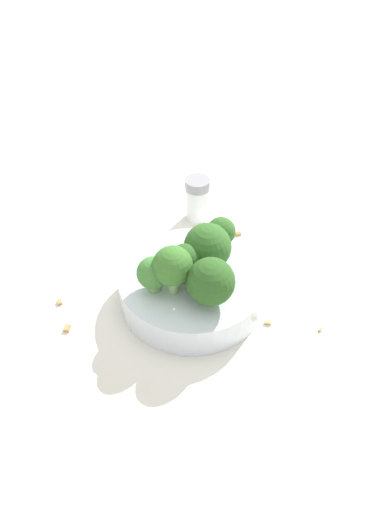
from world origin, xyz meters
name	(u,v)px	position (x,y,z in m)	size (l,w,h in m)	color
ground_plane	(192,298)	(0.00, 0.00, 0.00)	(3.00, 3.00, 0.00)	silver
bowl	(192,287)	(0.00, 0.00, 0.02)	(0.17, 0.17, 0.04)	silver
broccoli_floret_0	(208,247)	(0.01, -0.02, 0.07)	(0.05, 0.05, 0.06)	#84AD66
broccoli_floret_1	(187,263)	(0.00, 0.01, 0.07)	(0.04, 0.04, 0.05)	#84AD66
broccoli_floret_2	(173,267)	(-0.01, 0.03, 0.08)	(0.04, 0.04, 0.06)	#8EB770
broccoli_floret_3	(221,233)	(0.02, -0.05, 0.07)	(0.03, 0.03, 0.05)	#7A9E5B
broccoli_floret_4	(211,282)	(-0.04, 0.00, 0.07)	(0.05, 0.05, 0.06)	#7A9E5B
broccoli_floret_5	(153,273)	(0.00, 0.05, 0.06)	(0.04, 0.04, 0.04)	#84AD66
pepper_shaker	(197,199)	(0.14, -0.08, 0.03)	(0.03, 0.03, 0.06)	silver
almond_crumb_0	(67,327)	(0.02, 0.15, 0.00)	(0.01, 0.01, 0.01)	#AD7F4C
almond_crumb_1	(59,301)	(0.06, 0.14, 0.00)	(0.01, 0.01, 0.01)	#AD7F4C
almond_crumb_2	(268,321)	(-0.07, -0.06, 0.00)	(0.01, 0.01, 0.01)	tan
almond_crumb_3	(320,329)	(-0.11, -0.11, 0.00)	(0.01, 0.00, 0.01)	#AD7F4C
almond_crumb_4	(238,233)	(0.08, -0.11, 0.00)	(0.01, 0.01, 0.01)	olive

